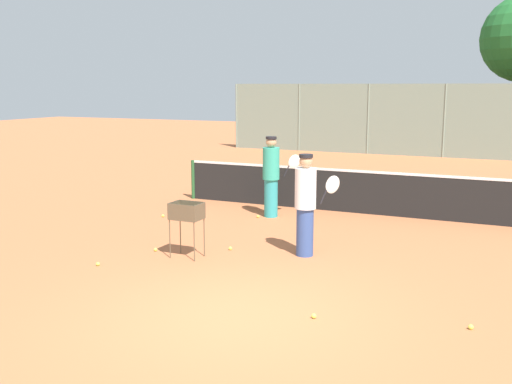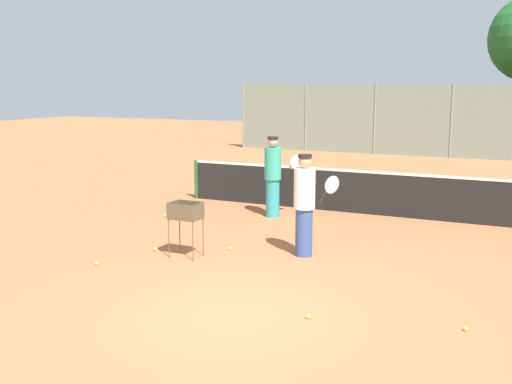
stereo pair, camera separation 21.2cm
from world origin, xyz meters
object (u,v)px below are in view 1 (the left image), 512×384
tennis_net (370,192)px  parked_car (420,133)px  player_red_cap (306,204)px  player_white_outfit (271,176)px  ball_cart (187,215)px

tennis_net → parked_car: 17.94m
player_red_cap → tennis_net: bearing=39.9°
player_white_outfit → ball_cart: 3.79m
player_red_cap → player_white_outfit: bearing=76.7°
player_red_cap → ball_cart: player_red_cap is taller
tennis_net → player_white_outfit: bearing=-149.0°
tennis_net → parked_car: size_ratio=2.39×
ball_cart → parked_car: parked_car is taller
tennis_net → player_red_cap: size_ratio=5.34×
player_white_outfit → parked_car: 19.10m
tennis_net → ball_cart: size_ratio=9.90×
parked_car → player_white_outfit: bearing=-90.9°
tennis_net → parked_car: parked_car is taller
player_white_outfit → ball_cart: (-0.04, -3.79, -0.22)m
player_white_outfit → parked_car: size_ratio=0.46×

